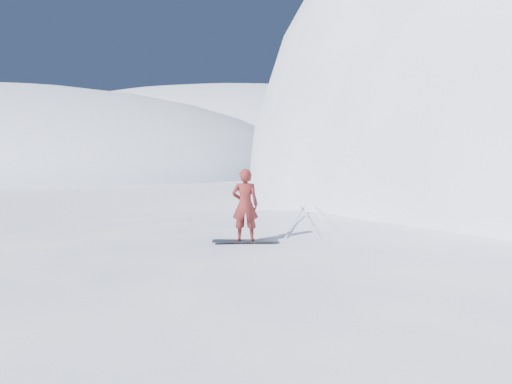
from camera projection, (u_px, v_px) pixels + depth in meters
near_ridge at (371, 334)px, 12.48m from camera, size 36.00×28.00×4.80m
far_ridge_c at (222, 158)px, 125.85m from camera, size 140.00×90.00×36.00m
wind_bumps at (304, 341)px, 12.04m from camera, size 16.00×14.40×1.00m
snowboard at (245, 241)px, 12.04m from camera, size 1.61×0.68×0.03m
snowboarder at (245, 205)px, 11.94m from camera, size 0.72×0.56×1.74m
board_tracks at (311, 219)px, 15.37m from camera, size 2.28×5.98×0.04m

